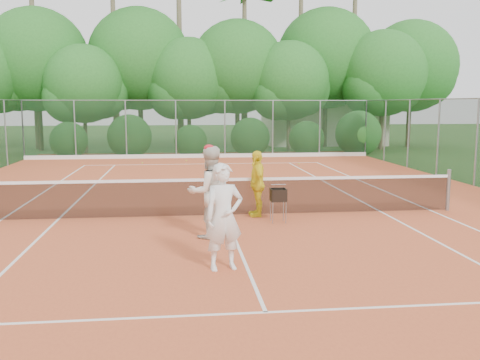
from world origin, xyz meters
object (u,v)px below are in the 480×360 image
player_center_grp (209,192)px  player_yellow (257,183)px  ball_hopper (278,196)px  player_white (224,217)px

player_center_grp → player_yellow: (1.31, 2.05, -0.15)m
player_yellow → ball_hopper: (0.40, -0.76, -0.19)m
player_yellow → ball_hopper: 0.88m
player_center_grp → ball_hopper: size_ratio=2.44×
player_white → ball_hopper: 3.89m
player_center_grp → ball_hopper: (1.71, 1.29, -0.33)m
ball_hopper → player_white: bearing=-104.8°
player_center_grp → player_yellow: bearing=57.4°
player_white → player_yellow: (1.20, 4.30, -0.08)m
player_yellow → ball_hopper: size_ratio=2.05×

